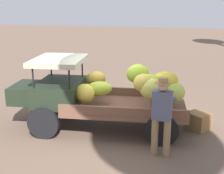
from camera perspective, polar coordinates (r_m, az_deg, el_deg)
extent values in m
plane|color=brown|center=(8.22, 0.17, -7.42)|extent=(60.00, 60.00, 0.00)
cube|color=black|center=(7.99, -0.71, -4.74)|extent=(4.02, 0.68, 0.16)
cylinder|color=black|center=(7.64, -12.53, -6.54)|extent=(0.78, 0.19, 0.77)
cylinder|color=black|center=(9.06, -9.04, -2.75)|extent=(0.78, 0.19, 0.77)
cylinder|color=black|center=(7.19, 9.09, -7.83)|extent=(0.78, 0.19, 0.77)
cylinder|color=black|center=(8.68, 8.97, -3.59)|extent=(0.78, 0.19, 0.77)
cube|color=brown|center=(7.87, 2.53, -3.68)|extent=(3.10, 1.90, 0.10)
cube|color=brown|center=(7.07, 1.90, -4.61)|extent=(3.00, 0.26, 0.22)
cube|color=brown|center=(8.58, 3.07, -0.89)|extent=(3.00, 0.26, 0.22)
cube|color=black|center=(8.10, -9.49, -0.89)|extent=(1.19, 1.58, 0.55)
cube|color=black|center=(8.43, -15.32, -0.98)|extent=(0.76, 1.10, 0.44)
cylinder|color=black|center=(7.52, -14.34, 1.86)|extent=(0.04, 0.04, 0.55)
cylinder|color=black|center=(8.70, -11.16, 3.92)|extent=(0.04, 0.04, 0.55)
cylinder|color=black|center=(7.24, -7.88, 1.66)|extent=(0.04, 0.04, 0.55)
cylinder|color=black|center=(8.45, -5.51, 3.81)|extent=(0.04, 0.04, 0.55)
cube|color=#AFAE95|center=(7.91, -9.76, 4.84)|extent=(1.31, 1.59, 0.12)
ellipsoid|color=#ADC836|center=(7.77, -2.42, -0.31)|extent=(0.79, 0.67, 0.44)
ellipsoid|color=#B7CF43|center=(8.10, 8.80, 0.31)|extent=(0.70, 0.64, 0.46)
ellipsoid|color=#C0BD4E|center=(7.21, 7.20, -0.32)|extent=(0.66, 0.74, 0.64)
ellipsoid|color=gold|center=(7.76, 9.73, 1.16)|extent=(0.82, 0.74, 0.52)
ellipsoid|color=#98B82B|center=(7.44, 7.00, 0.74)|extent=(0.60, 0.52, 0.48)
ellipsoid|color=gold|center=(7.27, 5.81, 0.77)|extent=(0.70, 0.70, 0.48)
ellipsoid|color=gold|center=(7.54, -5.05, -1.17)|extent=(0.71, 0.72, 0.56)
ellipsoid|color=gold|center=(8.31, -2.99, 1.55)|extent=(0.72, 0.71, 0.55)
ellipsoid|color=#A8CC37|center=(8.00, 4.75, 2.47)|extent=(0.69, 0.57, 0.50)
ellipsoid|color=yellow|center=(7.94, 9.66, -0.35)|extent=(0.65, 0.60, 0.51)
ellipsoid|color=#AEC34B|center=(7.73, 11.23, -0.93)|extent=(0.61, 0.64, 0.63)
cylinder|color=olive|center=(6.80, 7.86, -8.97)|extent=(0.15, 0.15, 0.82)
cylinder|color=olive|center=(6.76, 10.05, -9.22)|extent=(0.15, 0.15, 0.82)
cube|color=#4C526C|center=(6.51, 9.23, -3.35)|extent=(0.43, 0.29, 0.62)
cylinder|color=#4C526C|center=(6.59, 8.56, -2.23)|extent=(0.29, 0.39, 0.10)
cylinder|color=#4C526C|center=(6.56, 10.27, -2.39)|extent=(0.36, 0.35, 0.10)
sphere|color=tan|center=(6.39, 9.39, 0.20)|extent=(0.22, 0.22, 0.22)
cylinder|color=#9A784A|center=(6.37, 9.42, 0.77)|extent=(0.34, 0.34, 0.02)
cylinder|color=#9A784A|center=(6.35, 9.44, 1.29)|extent=(0.20, 0.20, 0.10)
cube|color=olive|center=(8.32, 15.59, -6.07)|extent=(0.69, 0.69, 0.45)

